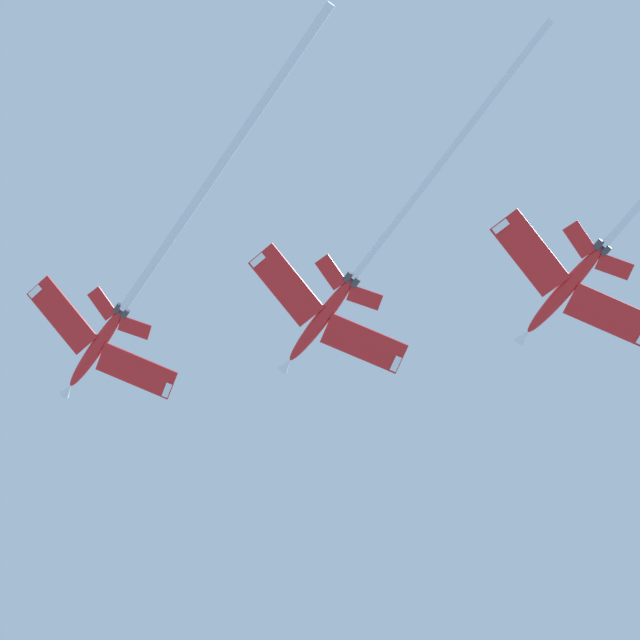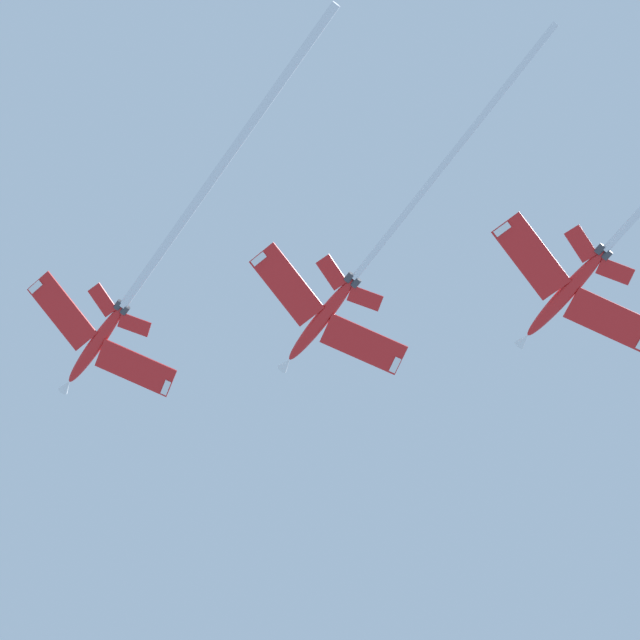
% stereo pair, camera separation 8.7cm
% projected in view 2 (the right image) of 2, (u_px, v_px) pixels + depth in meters
% --- Properties ---
extents(jet_lead, '(23.50, 49.87, 17.95)m').
position_uv_depth(jet_lead, '(149.00, 269.00, 119.71)').
color(jet_lead, red).
extents(jet_second, '(21.08, 42.79, 14.94)m').
position_uv_depth(jet_second, '(353.00, 279.00, 115.57)').
color(jet_second, red).
extents(jet_third, '(21.52, 42.84, 15.10)m').
position_uv_depth(jet_third, '(609.00, 245.00, 110.20)').
color(jet_third, red).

